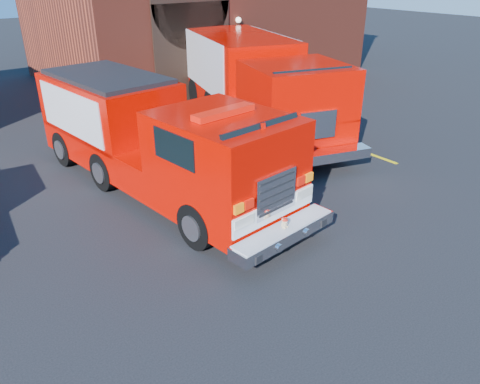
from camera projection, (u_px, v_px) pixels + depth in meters
ground at (208, 225)px, 10.69m from camera, size 100.00×100.00×0.00m
parking_stripe_near at (357, 150)px, 14.99m from camera, size 0.12×3.00×0.01m
parking_stripe_mid at (292, 126)px, 17.11m from camera, size 0.12×3.00×0.01m
parking_stripe_far at (242, 108)px, 19.23m from camera, size 0.12×3.00×0.01m
fire_engine at (154, 138)px, 11.80m from camera, size 3.27×9.00×2.71m
secondary_truck at (255, 81)px, 16.36m from camera, size 5.52×9.78×3.03m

